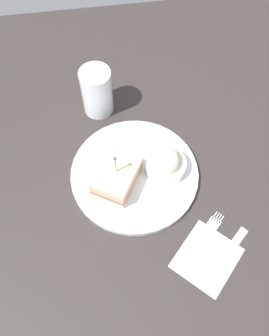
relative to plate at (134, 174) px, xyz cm
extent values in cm
cube|color=#2D2826|center=(0.00, 0.00, -1.65)|extent=(107.82, 107.82, 2.00)
cylinder|color=white|center=(0.00, 0.00, 0.00)|extent=(26.20, 26.20, 1.29)
cube|color=beige|center=(1.66, -3.80, 1.30)|extent=(11.90, 11.05, 1.31)
cube|color=#478438|center=(1.66, -3.80, 2.16)|extent=(11.90, 11.05, 0.40)
cube|color=red|center=(1.66, -3.80, 2.61)|extent=(11.90, 11.05, 0.50)
cube|color=#E59389|center=(1.66, -3.80, 3.52)|extent=(11.90, 11.05, 1.32)
cube|color=beige|center=(1.66, -3.80, 4.83)|extent=(11.90, 11.05, 1.31)
cylinder|color=tan|center=(1.66, -3.80, 7.49)|extent=(0.30, 0.30, 5.33)
sphere|color=blue|center=(1.66, -3.80, 10.16)|extent=(0.70, 0.70, 0.70)
cylinder|color=white|center=(-0.32, 6.34, 2.02)|extent=(8.27, 8.27, 2.74)
sphere|color=beige|center=(-0.32, 6.34, 3.62)|extent=(5.96, 5.96, 5.96)
cylinder|color=gold|center=(-18.60, -5.59, 3.75)|extent=(5.93, 5.93, 8.79)
cylinder|color=white|center=(-18.60, -5.59, 5.09)|extent=(6.74, 6.74, 11.47)
cube|color=white|center=(18.94, 10.82, -0.57)|extent=(14.92, 14.89, 0.15)
cube|color=silver|center=(17.05, 9.18, -0.47)|extent=(5.86, 5.99, 0.35)
cube|color=silver|center=(13.08, 13.25, -0.47)|extent=(4.09, 4.11, 0.35)
cube|color=silver|center=(12.08, 15.35, -0.47)|extent=(1.53, 1.56, 0.35)
cube|color=silver|center=(11.72, 15.00, -0.47)|extent=(1.53, 1.56, 0.35)
cube|color=silver|center=(11.36, 14.65, -0.47)|extent=(1.53, 1.56, 0.35)
cube|color=silver|center=(11.01, 14.30, -0.47)|extent=(1.53, 1.56, 0.35)
cube|color=silver|center=(20.83, 12.46, -0.47)|extent=(5.92, 6.44, 0.35)
cube|color=silver|center=(16.88, 16.81, -0.47)|extent=(5.81, 6.19, 0.24)
camera|label=1|loc=(34.48, -4.98, 66.40)|focal=38.87mm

